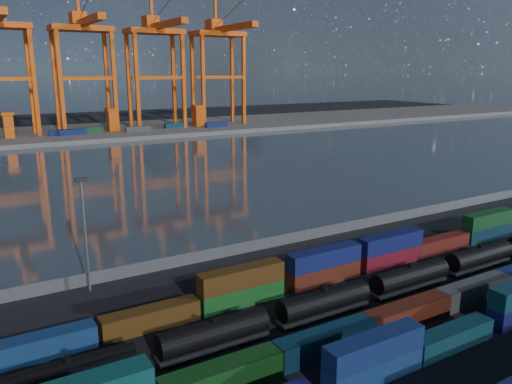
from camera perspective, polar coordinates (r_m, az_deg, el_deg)
ground at (r=68.08m, az=13.36°, el=-13.46°), size 700.00×700.00×0.00m
harbor_water at (r=156.99m, az=-14.11°, el=2.05°), size 700.00×700.00×0.00m
far_quay at (r=258.16m, az=-20.95°, el=6.23°), size 700.00×70.00×2.00m
container_row_mid at (r=52.84m, az=-1.68°, el=-19.16°), size 141.80×2.61×5.57m
container_row_north at (r=78.07m, az=10.47°, el=-7.96°), size 142.25×2.47×5.26m
tanker_string at (r=70.05m, az=12.84°, el=-10.74°), size 90.94×2.89×4.13m
waterfront_fence at (r=88.06m, az=0.67°, el=-5.96°), size 160.12×0.12×2.20m
yard_light_mast at (r=73.23m, az=-18.99°, el=-4.02°), size 1.60×0.40×16.60m
gantry_cranes at (r=248.81m, az=-23.29°, el=15.67°), size 202.41×52.63×71.28m
quay_containers at (r=241.97m, az=-22.95°, el=6.16°), size 172.58×10.99×2.60m
straddle_carriers at (r=247.23m, az=-21.25°, el=7.51°), size 140.00×7.00×11.10m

